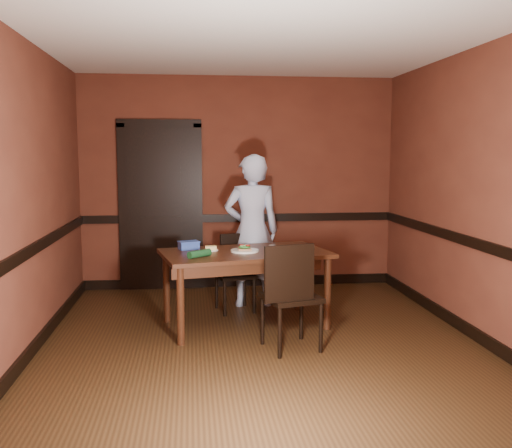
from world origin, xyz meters
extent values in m
cube|color=black|center=(0.00, 0.00, 0.00)|extent=(4.00, 4.50, 0.01)
cube|color=silver|center=(0.00, 0.00, 2.70)|extent=(4.00, 4.50, 0.01)
cube|color=#58281A|center=(0.00, 2.25, 1.35)|extent=(4.00, 0.02, 2.70)
cube|color=#58281A|center=(0.00, -2.25, 1.35)|extent=(4.00, 0.02, 2.70)
cube|color=#58281A|center=(-2.00, 0.00, 1.35)|extent=(0.02, 4.50, 2.70)
cube|color=#58281A|center=(2.00, 0.00, 1.35)|extent=(0.02, 4.50, 2.70)
cube|color=black|center=(0.00, 2.23, 0.90)|extent=(4.00, 0.03, 0.10)
cube|color=black|center=(-1.99, 0.00, 0.90)|extent=(0.03, 4.50, 0.10)
cube|color=black|center=(1.99, 0.00, 0.90)|extent=(0.03, 4.50, 0.10)
cube|color=black|center=(0.00, 2.23, 0.06)|extent=(4.00, 0.03, 0.12)
cube|color=black|center=(-1.99, 0.00, 0.06)|extent=(0.03, 4.50, 0.12)
cube|color=black|center=(1.99, 0.00, 0.06)|extent=(0.03, 4.50, 0.12)
cube|color=black|center=(-1.00, 2.21, 1.02)|extent=(0.85, 0.04, 2.05)
cube|color=black|center=(-1.48, 2.23, 1.02)|extent=(0.10, 0.06, 2.15)
cube|color=black|center=(-0.52, 2.23, 1.02)|extent=(0.10, 0.06, 2.15)
cube|color=black|center=(-1.00, 2.23, 2.10)|extent=(1.05, 0.06, 0.10)
cube|color=black|center=(-0.09, 0.51, 0.38)|extent=(1.77, 1.22, 0.76)
imported|color=#A9B9D6|center=(0.06, 1.28, 0.86)|extent=(0.64, 0.43, 1.72)
cylinder|color=silver|center=(-0.10, 0.49, 0.76)|extent=(0.28, 0.28, 0.01)
cube|color=#996C4A|center=(-0.10, 0.49, 0.78)|extent=(0.13, 0.12, 0.02)
ellipsoid|color=#2A822E|center=(-0.10, 0.49, 0.81)|extent=(0.12, 0.11, 0.03)
cylinder|color=#BD0F06|center=(-0.12, 0.51, 0.82)|extent=(0.05, 0.05, 0.01)
cylinder|color=#BD0F06|center=(-0.07, 0.48, 0.82)|extent=(0.05, 0.05, 0.01)
cylinder|color=#94C574|center=(-0.13, 0.46, 0.82)|extent=(0.03, 0.03, 0.01)
cylinder|color=#94C574|center=(-0.07, 0.52, 0.82)|extent=(0.03, 0.03, 0.01)
cylinder|color=#94C574|center=(-0.10, 0.49, 0.82)|extent=(0.03, 0.03, 0.01)
cylinder|color=#619040|center=(0.16, 0.35, 0.79)|extent=(0.07, 0.07, 0.07)
cylinder|color=#BBB9AB|center=(0.16, 0.35, 0.84)|extent=(0.07, 0.07, 0.01)
cylinder|color=silver|center=(-0.43, 0.60, 0.76)|extent=(0.15, 0.15, 0.01)
cube|color=#D9BE69|center=(-0.43, 0.60, 0.79)|extent=(0.11, 0.07, 0.04)
cube|color=#3353B1|center=(-0.65, 0.69, 0.79)|extent=(0.22, 0.18, 0.07)
cube|color=#3353B1|center=(-0.65, 0.69, 0.84)|extent=(0.24, 0.20, 0.01)
cylinder|color=#133C1C|center=(-0.55, 0.23, 0.79)|extent=(0.23, 0.21, 0.07)
camera|label=1|loc=(-0.62, -5.06, 1.72)|focal=40.00mm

